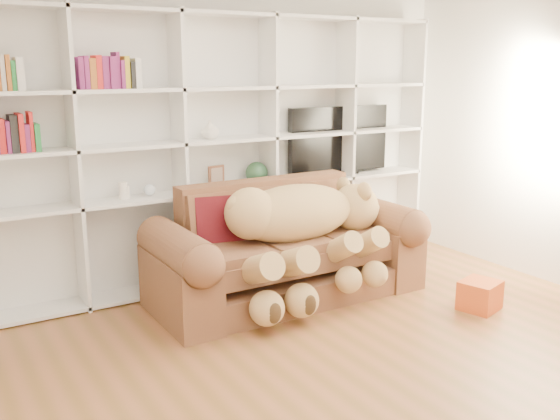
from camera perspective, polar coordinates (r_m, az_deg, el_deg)
floor at (r=4.12m, az=10.21°, el=-15.32°), size 5.00×5.00×0.00m
wall_back at (r=5.76m, az=-5.92°, el=7.11°), size 5.00×0.02×2.70m
bookshelf at (r=5.54m, az=-7.55°, el=6.37°), size 4.43×0.35×2.40m
sofa at (r=5.34m, az=0.47°, el=-4.11°), size 2.31×1.00×0.97m
teddy_bear at (r=5.12m, az=2.04°, el=-1.44°), size 1.61×0.91×0.93m
throw_pillow at (r=5.14m, az=-5.55°, el=-1.02°), size 0.45×0.31×0.43m
gift_box at (r=5.38m, az=17.80°, el=-7.43°), size 0.36×0.35×0.24m
tv at (r=6.32m, az=5.39°, el=6.31°), size 1.15×0.18×0.68m
picture_frame at (r=5.60m, az=-5.85°, el=3.06°), size 0.16×0.05×0.20m
green_vase at (r=5.79m, az=-2.15°, el=3.40°), size 0.21×0.21×0.21m
figurine_tall at (r=5.31m, az=-14.16°, el=1.74°), size 0.09×0.09×0.14m
figurine_short at (r=5.32m, az=-13.94°, el=1.58°), size 0.08×0.08×0.11m
snow_globe at (r=5.38m, az=-11.85°, el=1.82°), size 0.10×0.10×0.10m
shelf_vase at (r=5.52m, az=-6.42°, el=7.32°), size 0.19×0.19×0.16m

